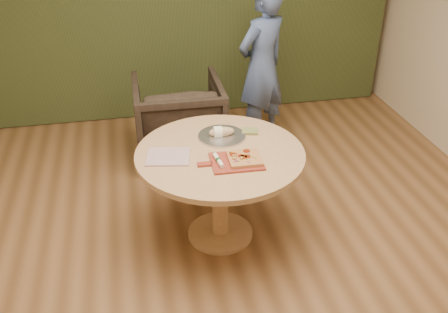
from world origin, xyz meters
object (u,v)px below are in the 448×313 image
pedestal_table (220,168)px  serving_tray (222,136)px  bread_roll (221,132)px  cutlery_roll (218,160)px  armchair (179,114)px  person_standing (262,67)px  flatbread_pizza (244,158)px  pizza_paddle (235,162)px

pedestal_table → serving_tray: bearing=75.5°
bread_roll → cutlery_roll: bearing=-103.3°
pedestal_table → serving_tray: serving_tray is taller
serving_tray → armchair: armchair is taller
bread_roll → person_standing: size_ratio=0.12×
pedestal_table → armchair: (-0.15, 1.34, -0.18)m
flatbread_pizza → person_standing: person_standing is taller
pizza_paddle → bread_roll: 0.38m
pedestal_table → bread_roll: bread_roll is taller
pedestal_table → serving_tray: 0.27m
pizza_paddle → cutlery_roll: size_ratio=2.26×
pizza_paddle → armchair: 1.56m
cutlery_roll → pedestal_table: bearing=68.4°
pizza_paddle → person_standing: bearing=70.4°
serving_tray → bread_roll: (-0.01, -0.00, 0.04)m
flatbread_pizza → serving_tray: 0.39m
pedestal_table → pizza_paddle: pizza_paddle is taller
bread_roll → person_standing: (0.66, 1.25, 0.01)m
pedestal_table → flatbread_pizza: bearing=-51.1°
flatbread_pizza → person_standing: size_ratio=0.14×
serving_tray → bread_roll: bearing=-180.0°
flatbread_pizza → bread_roll: bread_roll is taller
cutlery_roll → serving_tray: 0.39m
cutlery_roll → serving_tray: cutlery_roll is taller
pizza_paddle → cutlery_roll: bearing=180.0°
pedestal_table → cutlery_roll: size_ratio=6.09×
armchair → serving_tray: bearing=101.0°
serving_tray → pizza_paddle: bearing=-87.6°
armchair → cutlery_roll: bearing=94.8°
cutlery_roll → armchair: (-0.10, 1.51, -0.35)m
bread_roll → person_standing: 1.41m
flatbread_pizza → cutlery_roll: 0.18m
pedestal_table → flatbread_pizza: (0.14, -0.17, 0.17)m
flatbread_pizza → person_standing: 1.73m
flatbread_pizza → cutlery_roll: size_ratio=1.14×
pizza_paddle → pedestal_table: bearing=114.8°
serving_tray → bread_roll: 0.04m
serving_tray → person_standing: bearing=62.5°
flatbread_pizza → serving_tray: bearing=101.8°
flatbread_pizza → armchair: bearing=100.5°
pizza_paddle → person_standing: 1.75m
pedestal_table → person_standing: bearing=64.2°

